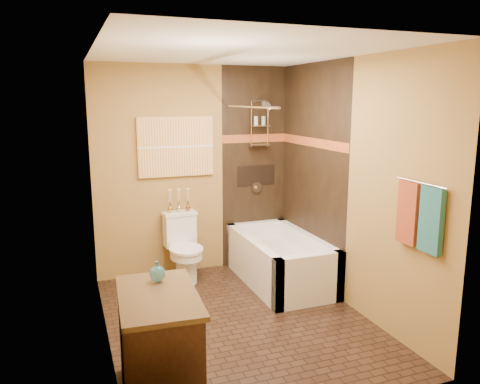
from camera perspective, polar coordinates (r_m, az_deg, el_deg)
name	(u,v)px	position (r m, az deg, el deg)	size (l,w,h in m)	color
floor	(237,320)	(4.68, -0.31, -15.36)	(3.00, 3.00, 0.00)	black
wall_left	(101,204)	(4.03, -16.57, -1.36)	(0.02, 3.00, 2.50)	olive
wall_right	(350,185)	(4.81, 13.21, 0.80)	(0.02, 3.00, 2.50)	olive
wall_back	(195,171)	(5.68, -5.56, 2.60)	(2.40, 0.02, 2.50)	olive
wall_front	(321,238)	(2.95, 9.83, -5.57)	(2.40, 0.02, 2.50)	olive
ceiling	(237,52)	(4.21, -0.35, 16.74)	(3.00, 3.00, 0.00)	silver
alcove_tile_back	(254,168)	(5.92, 1.74, 2.99)	(0.85, 0.01, 2.50)	black
alcove_tile_right	(312,174)	(5.44, 8.74, 2.14)	(0.01, 1.50, 2.50)	black
mosaic_band_back	(255,138)	(5.87, 1.80, 6.56)	(0.85, 0.01, 0.10)	maroon
mosaic_band_right	(312,142)	(5.39, 8.76, 6.02)	(0.01, 1.50, 0.10)	maroon
alcove_niche	(256,175)	(5.94, 1.98, 2.04)	(0.50, 0.01, 0.25)	black
shower_fixtures	(260,135)	(5.78, 2.41, 6.94)	(0.24, 0.33, 1.16)	silver
curtain_rod	(248,107)	(5.03, 1.01, 10.35)	(0.03, 0.03, 1.55)	silver
towel_bar	(421,183)	(3.93, 21.19, 1.02)	(0.02, 0.02, 0.55)	silver
towel_teal	(431,220)	(3.90, 22.29, -3.21)	(0.05, 0.22, 0.52)	#205F6C
towel_rust	(408,213)	(4.09, 19.83, -2.40)	(0.05, 0.22, 0.52)	maroon
sunset_painting	(176,147)	(5.57, -7.81, 5.49)	(0.90, 0.04, 0.70)	orange
vanity_mirror	(112,194)	(3.10, -15.37, -0.24)	(0.01, 1.00, 0.90)	white
bathtub	(280,264)	(5.52, 4.86, -8.69)	(0.80, 1.50, 0.55)	white
toilet	(184,247)	(5.55, -6.89, -6.70)	(0.41, 0.60, 0.78)	white
vanity	(159,346)	(3.52, -9.90, -17.97)	(0.59, 0.91, 0.78)	black
teal_bottle	(157,272)	(3.54, -10.06, -9.53)	(0.12, 0.12, 0.19)	#2A727E
bud_vases	(179,200)	(5.58, -7.45, -0.94)	(0.28, 0.06, 0.27)	#C28D3C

